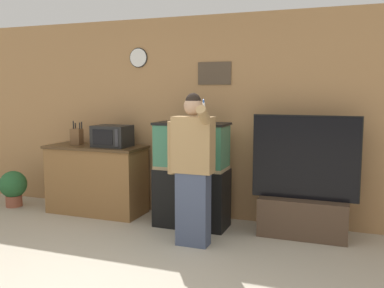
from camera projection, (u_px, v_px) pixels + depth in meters
The scene contains 8 objects.
wall_back_paneled at pixel (201, 118), 5.57m from camera, with size 10.00×0.08×2.60m.
counter_island at pixel (97, 179), 5.79m from camera, with size 1.33×0.60×0.92m.
microwave at pixel (112, 136), 5.62m from camera, with size 0.47×0.36×0.28m.
knife_block at pixel (77, 136), 5.85m from camera, with size 0.15×0.11×0.32m.
aquarium_on_stand at pixel (192, 175), 5.18m from camera, with size 0.88×0.42×1.28m.
tv_on_stand at pixel (303, 202), 4.84m from camera, with size 1.19×0.40×1.38m.
person_standing at pixel (192, 167), 4.52m from camera, with size 0.51×0.39×1.63m.
potted_plant at pixel (13, 186), 6.11m from camera, with size 0.38×0.38×0.51m.
Camera 1 is at (1.84, -2.59, 1.66)m, focal length 40.00 mm.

